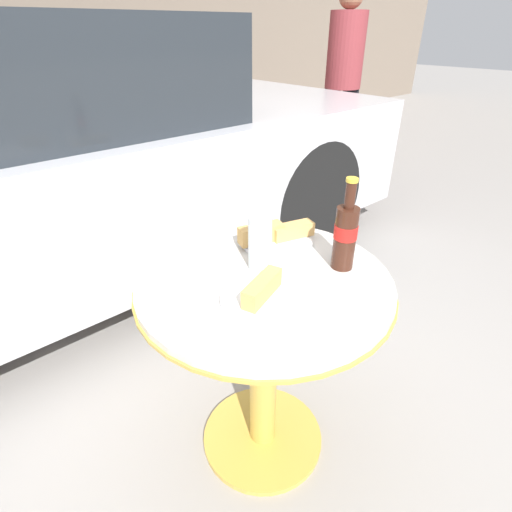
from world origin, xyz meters
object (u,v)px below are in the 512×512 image
Objects in this scene: lunch_plate_near at (262,295)px; cola_bottle_left at (345,234)px; pedestrian at (344,72)px; bistro_table at (264,329)px; lunch_plate_far at (276,237)px; drinking_glass at (260,245)px; parked_car at (47,164)px.

cola_bottle_left is at bearing -5.82° from lunch_plate_near.
pedestrian is at bearing 38.31° from cola_bottle_left.
pedestrian reaches higher than bistro_table.
bistro_table is 0.28m from lunch_plate_far.
drinking_glass is 0.04× the size of parked_car.
drinking_glass is 0.10× the size of pedestrian.
pedestrian reaches higher than lunch_plate_far.
bistro_table is 0.23m from lunch_plate_near.
cola_bottle_left is 1.75m from parked_car.
bistro_table is at bearing -117.78° from drinking_glass.
pedestrian is (2.60, 1.76, 0.15)m from drinking_glass.
parked_car is 2.72m from pedestrian.
lunch_plate_far is (0.23, 0.19, 0.00)m from lunch_plate_near.
cola_bottle_left is at bearing -141.69° from pedestrian.
lunch_plate_far is at bearing 29.11° from drinking_glass.
cola_bottle_left is (0.20, -0.10, 0.29)m from bistro_table.
bistro_table is 2.71× the size of cola_bottle_left.
pedestrian is (2.46, 1.69, 0.20)m from lunch_plate_far.
lunch_plate_far reaches higher than bistro_table.
bistro_table is at bearing -87.11° from parked_car.
bistro_table is 4.51× the size of drinking_glass.
lunch_plate_near is at bearing -140.35° from lunch_plate_far.
lunch_plate_near is at bearing -130.14° from drinking_glass.
parked_car reaches higher than lunch_plate_near.
bistro_table is 0.18× the size of parked_car.
bistro_table is 2.95× the size of lunch_plate_far.
lunch_plate_near is 1.70m from parked_car.
lunch_plate_far is 1.52m from parked_car.
cola_bottle_left is 1.66× the size of drinking_glass.
lunch_plate_far is 3.00m from pedestrian.
drinking_glass is 0.17m from lunch_plate_near.
cola_bottle_left is at bearing -79.19° from lunch_plate_far.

